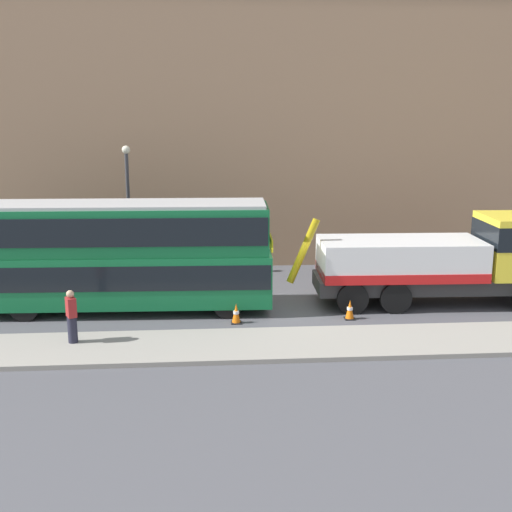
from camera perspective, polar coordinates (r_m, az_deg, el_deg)
The scene contains 9 objects.
ground_plane at distance 24.32m, azimuth 3.32°, elevation -4.50°, with size 120.00×120.00×0.00m, color #4C4C51.
near_kerb at distance 20.37m, azimuth 4.87°, elevation -7.85°, with size 60.00×2.80×0.15m, color gray.
building_facade at distance 30.19m, azimuth 1.75°, elevation 14.45°, with size 60.00×1.50×16.00m.
recovery_tow_truck at distance 25.22m, azimuth 16.75°, elevation -0.27°, with size 10.18×2.90×3.67m.
double_decker_bus at distance 23.71m, azimuth -12.07°, elevation 0.35°, with size 11.10×2.87×4.06m.
pedestrian_onlooker at distance 20.73m, azimuth -16.28°, elevation -5.31°, with size 0.41×0.47×1.71m.
traffic_cone_near_bus at distance 22.28m, azimuth -1.80°, elevation -5.23°, with size 0.36×0.36×0.72m.
traffic_cone_midway at distance 22.93m, azimuth 8.45°, elevation -4.84°, with size 0.36×0.36×0.72m.
street_lamp at distance 28.32m, azimuth -11.44°, elevation 4.97°, with size 0.36×0.36×5.83m.
Camera 1 is at (-3.09, -22.99, 7.33)m, focal length 44.38 mm.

